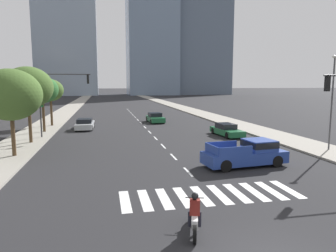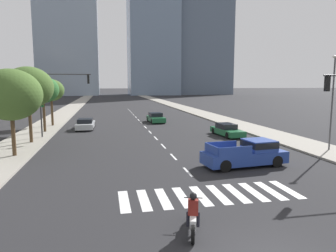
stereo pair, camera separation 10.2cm
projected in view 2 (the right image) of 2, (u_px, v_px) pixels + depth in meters
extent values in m
cube|color=gray|center=(237.00, 124.00, 40.56)|extent=(4.00, 260.00, 0.15)
cube|color=gray|center=(42.00, 129.00, 35.81)|extent=(4.00, 260.00, 0.15)
cube|color=silver|center=(124.00, 201.00, 13.97)|extent=(0.45, 2.71, 0.01)
cube|color=silver|center=(144.00, 200.00, 14.14)|extent=(0.45, 2.71, 0.01)
cube|color=silver|center=(163.00, 198.00, 14.32)|extent=(0.45, 2.71, 0.01)
cube|color=silver|center=(182.00, 197.00, 14.50)|extent=(0.45, 2.71, 0.01)
cube|color=silver|center=(201.00, 196.00, 14.67)|extent=(0.45, 2.71, 0.01)
cube|color=silver|center=(219.00, 194.00, 14.85)|extent=(0.45, 2.71, 0.01)
cube|color=silver|center=(236.00, 193.00, 15.03)|extent=(0.45, 2.71, 0.01)
cube|color=silver|center=(253.00, 192.00, 15.21)|extent=(0.45, 2.71, 0.01)
cube|color=silver|center=(270.00, 190.00, 15.38)|extent=(0.45, 2.71, 0.01)
cube|color=silver|center=(286.00, 189.00, 15.56)|extent=(0.45, 2.71, 0.01)
cube|color=silver|center=(188.00, 172.00, 18.65)|extent=(0.14, 2.00, 0.01)
cube|color=silver|center=(173.00, 157.00, 22.53)|extent=(0.14, 2.00, 0.01)
cube|color=silver|center=(163.00, 146.00, 26.42)|extent=(0.14, 2.00, 0.01)
cube|color=silver|center=(156.00, 138.00, 30.30)|extent=(0.14, 2.00, 0.01)
cube|color=silver|center=(150.00, 132.00, 34.19)|extent=(0.14, 2.00, 0.01)
cube|color=silver|center=(145.00, 127.00, 38.07)|extent=(0.14, 2.00, 0.01)
cube|color=silver|center=(142.00, 123.00, 41.96)|extent=(0.14, 2.00, 0.01)
cube|color=silver|center=(138.00, 120.00, 45.84)|extent=(0.14, 2.00, 0.01)
cube|color=silver|center=(136.00, 117.00, 49.73)|extent=(0.14, 2.00, 0.01)
cube|color=silver|center=(134.00, 115.00, 53.61)|extent=(0.14, 2.00, 0.01)
cube|color=silver|center=(132.00, 113.00, 57.50)|extent=(0.14, 2.00, 0.01)
cube|color=silver|center=(130.00, 111.00, 61.38)|extent=(0.14, 2.00, 0.01)
cube|color=silver|center=(128.00, 109.00, 65.27)|extent=(0.14, 2.00, 0.01)
cylinder|color=black|center=(193.00, 214.00, 11.87)|extent=(0.28, 0.61, 0.60)
cylinder|color=black|center=(193.00, 235.00, 10.25)|extent=(0.28, 0.61, 0.60)
cube|color=silver|center=(193.00, 218.00, 11.03)|extent=(0.58, 1.32, 0.32)
cylinder|color=#B2B2B7|center=(193.00, 208.00, 11.73)|extent=(0.15, 0.32, 0.67)
cylinder|color=black|center=(193.00, 198.00, 11.73)|extent=(0.68, 0.23, 0.04)
cube|color=maroon|center=(193.00, 207.00, 10.87)|extent=(0.41, 0.33, 0.55)
sphere|color=black|center=(193.00, 196.00, 10.82)|extent=(0.26, 0.26, 0.26)
cylinder|color=black|center=(188.00, 219.00, 11.05)|extent=(0.15, 0.15, 0.55)
cylinder|color=black|center=(198.00, 219.00, 11.02)|extent=(0.15, 0.15, 0.55)
cube|color=navy|center=(244.00, 157.00, 19.90)|extent=(5.57, 2.53, 0.75)
cube|color=navy|center=(259.00, 145.00, 20.13)|extent=(1.91, 1.97, 0.70)
cube|color=black|center=(259.00, 144.00, 20.12)|extent=(1.94, 2.01, 0.39)
cube|color=navy|center=(221.00, 146.00, 20.33)|extent=(2.26, 0.33, 0.55)
cube|color=navy|center=(236.00, 151.00, 18.57)|extent=(2.26, 0.33, 0.55)
cube|color=navy|center=(212.00, 149.00, 19.11)|extent=(0.29, 1.86, 0.55)
cylinder|color=black|center=(261.00, 155.00, 21.30)|extent=(0.78, 0.34, 0.76)
cylinder|color=black|center=(277.00, 161.00, 19.66)|extent=(0.78, 0.34, 0.76)
cylinder|color=black|center=(212.00, 159.00, 20.19)|extent=(0.78, 0.34, 0.76)
cylinder|color=black|center=(225.00, 166.00, 18.55)|extent=(0.78, 0.34, 0.76)
cube|color=#B7BABF|center=(86.00, 125.00, 36.51)|extent=(2.07, 4.68, 0.61)
cube|color=black|center=(85.00, 121.00, 36.21)|extent=(1.75, 2.14, 0.48)
cylinder|color=black|center=(80.00, 125.00, 37.92)|extent=(0.24, 0.65, 0.64)
cylinder|color=black|center=(94.00, 124.00, 38.20)|extent=(0.24, 0.65, 0.64)
cylinder|color=black|center=(76.00, 128.00, 34.85)|extent=(0.24, 0.65, 0.64)
cylinder|color=black|center=(92.00, 128.00, 35.13)|extent=(0.24, 0.65, 0.64)
cube|color=#1E6038|center=(156.00, 119.00, 42.88)|extent=(2.09, 4.37, 0.62)
cube|color=black|center=(156.00, 115.00, 43.01)|extent=(1.74, 2.01, 0.53)
cylinder|color=black|center=(164.00, 121.00, 41.72)|extent=(0.26, 0.65, 0.64)
cylinder|color=black|center=(152.00, 121.00, 41.30)|extent=(0.26, 0.65, 0.64)
cylinder|color=black|center=(159.00, 119.00, 44.51)|extent=(0.26, 0.65, 0.64)
cylinder|color=black|center=(148.00, 119.00, 44.09)|extent=(0.26, 0.65, 0.64)
cube|color=#1E6038|center=(227.00, 132.00, 31.65)|extent=(2.12, 4.83, 0.56)
cube|color=black|center=(226.00, 126.00, 31.80)|extent=(1.68, 2.24, 0.52)
cylinder|color=black|center=(242.00, 135.00, 30.37)|extent=(0.28, 0.66, 0.64)
cylinder|color=black|center=(228.00, 136.00, 29.94)|extent=(0.28, 0.66, 0.64)
cylinder|color=black|center=(227.00, 130.00, 33.40)|extent=(0.28, 0.66, 0.64)
cylinder|color=black|center=(214.00, 131.00, 32.97)|extent=(0.28, 0.66, 0.64)
cube|color=black|center=(327.00, 83.00, 17.63)|extent=(0.20, 0.28, 0.90)
sphere|color=red|center=(328.00, 78.00, 17.59)|extent=(0.18, 0.18, 0.18)
sphere|color=orange|center=(327.00, 83.00, 17.63)|extent=(0.18, 0.18, 0.18)
sphere|color=green|center=(327.00, 89.00, 17.67)|extent=(0.18, 0.18, 0.18)
cylinder|color=#333335|center=(40.00, 104.00, 29.72)|extent=(0.14, 0.14, 6.44)
cylinder|color=#333335|center=(65.00, 74.00, 29.81)|extent=(4.79, 0.10, 0.10)
cube|color=black|center=(88.00, 79.00, 30.30)|extent=(0.20, 0.28, 0.90)
sphere|color=red|center=(88.00, 76.00, 30.26)|extent=(0.18, 0.18, 0.18)
sphere|color=orange|center=(88.00, 79.00, 30.30)|extent=(0.18, 0.18, 0.18)
sphere|color=green|center=(88.00, 82.00, 30.34)|extent=(0.18, 0.18, 0.18)
cube|color=#19662D|center=(41.00, 106.00, 29.75)|extent=(0.60, 0.04, 0.18)
cylinder|color=#3F3F42|center=(332.00, 105.00, 23.85)|extent=(0.12, 0.12, 7.04)
ellipsoid|color=beige|center=(335.00, 57.00, 23.37)|extent=(0.50, 0.24, 0.20)
cylinder|color=#4C3823|center=(14.00, 137.00, 22.14)|extent=(0.28, 0.28, 2.65)
ellipsoid|color=#426028|center=(11.00, 95.00, 21.73)|extent=(4.28, 4.28, 3.64)
cylinder|color=#4C3823|center=(30.00, 125.00, 27.22)|extent=(0.28, 0.28, 3.12)
ellipsoid|color=#426028|center=(28.00, 87.00, 26.79)|extent=(4.23, 4.23, 3.60)
cylinder|color=#4C3823|center=(44.00, 117.00, 33.43)|extent=(0.28, 0.28, 3.18)
ellipsoid|color=#2D662D|center=(43.00, 90.00, 33.04)|extent=(3.34, 3.34, 2.84)
cylinder|color=#4C3823|center=(52.00, 113.00, 38.45)|extent=(0.28, 0.28, 3.10)
ellipsoid|color=#426028|center=(51.00, 90.00, 38.07)|extent=(3.15, 3.15, 2.68)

